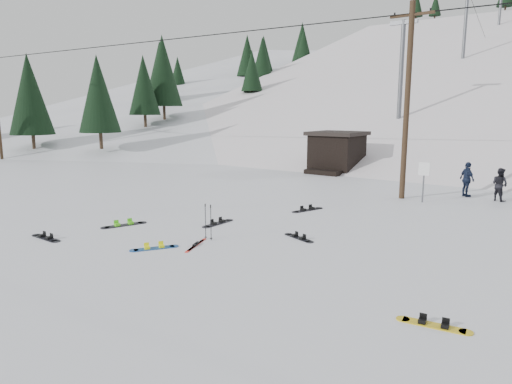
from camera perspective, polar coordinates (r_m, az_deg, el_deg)
The scene contains 20 objects.
ground at distance 12.57m, azimuth -13.75°, elevation -9.48°, with size 200.00×200.00×0.00m, color white.
ski_slope at distance 65.18m, azimuth 27.41°, elevation -5.37°, with size 60.00×75.00×45.00m, color white.
ridge_left at distance 73.15m, azimuth -2.50°, elevation -1.81°, with size 34.00×85.00×38.00m, color white.
treeline_left at distance 64.33m, azimuth -5.71°, elevation 6.40°, with size 20.00×64.00×10.00m, color black, non-canonical shape.
utility_pole at distance 22.65m, azimuth 18.38°, elevation 10.96°, with size 2.00×0.26×9.00m.
trail_sign at distance 22.10m, azimuth 20.24°, elevation 2.02°, with size 0.50×0.09×1.85m.
lift_hut at distance 31.89m, azimuth 10.04°, elevation 4.97°, with size 3.40×4.10×2.75m.
lift_tower_near at distance 39.90m, azimuth 17.74°, elevation 15.01°, with size 2.20×0.36×8.00m.
lift_tower_mid at distance 59.84m, azimuth 24.76°, elevation 19.08°, with size 2.20×0.36×8.00m.
hero_snowboard at distance 14.36m, azimuth -12.60°, elevation -6.83°, with size 0.92×1.31×0.10m.
hero_skis at distance 14.47m, azimuth -7.53°, elevation -6.56°, with size 0.65×1.46×0.08m.
ski_poles at distance 14.93m, azimuth -6.00°, elevation -3.69°, with size 0.32×0.09×1.18m.
board_scatter_a at distance 16.62m, azimuth -24.79°, elevation -5.21°, with size 1.52×0.29×0.11m.
board_scatter_b at distance 17.08m, azimuth -4.79°, elevation -3.89°, with size 0.30×1.60×0.11m.
board_scatter_c at distance 17.46m, azimuth -16.18°, elevation -3.94°, with size 0.77×1.63×0.12m.
board_scatter_d at distance 15.20m, azimuth 5.37°, elevation -5.69°, with size 1.31×0.63×0.10m.
board_scatter_e at distance 9.93m, azimuth 21.31°, elevation -15.20°, with size 1.42×0.43×0.10m.
board_scatter_f at distance 19.40m, azimuth 6.45°, elevation -2.21°, with size 0.72×1.58×0.12m.
skier_dark at distance 24.01m, azimuth 28.17°, elevation 0.84°, with size 0.75×0.59×1.55m, color black.
skier_navy at distance 24.50m, azimuth 24.88°, elevation 1.44°, with size 1.00×0.42×1.70m, color #161F37.
Camera 1 is at (9.22, -7.46, 4.16)m, focal length 32.00 mm.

